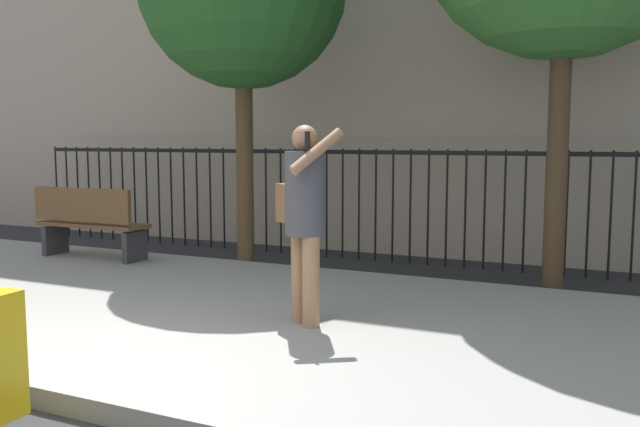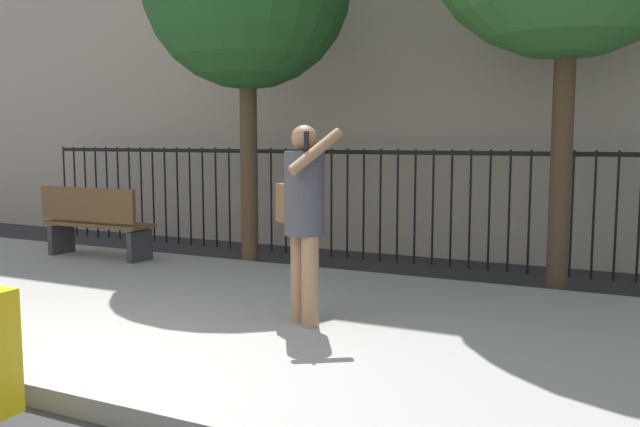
% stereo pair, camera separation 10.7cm
% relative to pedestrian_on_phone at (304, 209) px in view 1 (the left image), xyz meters
% --- Properties ---
extents(ground_plane, '(60.00, 60.00, 0.00)m').
position_rel_pedestrian_on_phone_xyz_m(ground_plane, '(-0.88, -2.08, -1.14)').
color(ground_plane, '#28282B').
extents(sidewalk, '(28.00, 4.40, 0.15)m').
position_rel_pedestrian_on_phone_xyz_m(sidewalk, '(-0.88, 0.12, -1.06)').
color(sidewalk, gray).
rests_on(sidewalk, ground).
extents(iron_fence, '(12.03, 0.04, 1.60)m').
position_rel_pedestrian_on_phone_xyz_m(iron_fence, '(-0.88, 3.82, -0.12)').
color(iron_fence, black).
rests_on(iron_fence, ground).
extents(pedestrian_on_phone, '(0.72, 0.64, 1.70)m').
position_rel_pedestrian_on_phone_xyz_m(pedestrian_on_phone, '(0.00, 0.00, 0.00)').
color(pedestrian_on_phone, '#936B4C').
rests_on(pedestrian_on_phone, sidewalk).
extents(street_bench, '(1.60, 0.45, 0.95)m').
position_rel_pedestrian_on_phone_xyz_m(street_bench, '(-3.97, 1.59, -0.49)').
color(street_bench, brown).
rests_on(street_bench, sidewalk).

